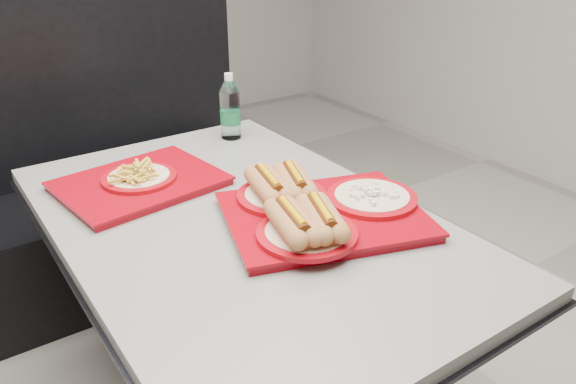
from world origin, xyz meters
TOP-DOWN VIEW (x-y plane):
  - diner_table at (0.00, 0.00)m, footprint 0.92×1.42m
  - booth_bench at (0.00, 1.09)m, footprint 1.30×0.57m
  - tray_near at (0.15, -0.14)m, footprint 0.62×0.54m
  - tray_far at (-0.15, 0.34)m, footprint 0.50×0.41m
  - water_bottle at (0.29, 0.56)m, footprint 0.08×0.08m

SIDE VIEW (x-z plane):
  - booth_bench at x=0.00m, z-range -0.27..1.08m
  - diner_table at x=0.00m, z-range 0.21..0.96m
  - tray_far at x=-0.15m, z-range 0.73..0.82m
  - tray_near at x=0.15m, z-range 0.73..0.85m
  - water_bottle at x=0.29m, z-range 0.73..0.97m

